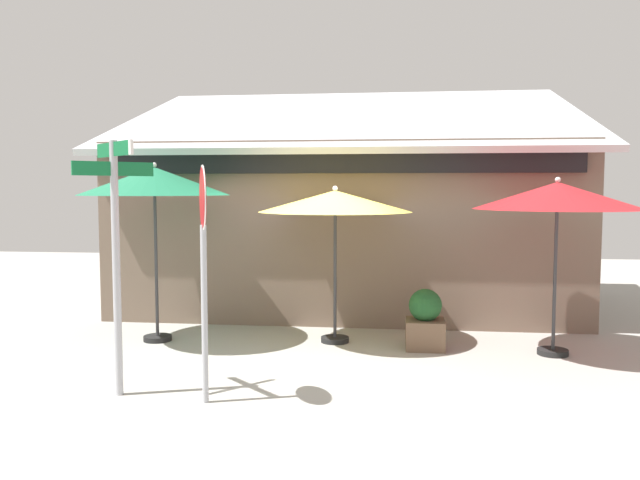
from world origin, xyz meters
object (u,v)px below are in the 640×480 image
patio_umbrella_forest_green_left (154,182)px  patio_umbrella_crimson_right (557,197)px  sidewalk_planter (425,321)px  street_sign_post (116,239)px  patio_umbrella_mustard_center (335,203)px  stop_sign (203,240)px

patio_umbrella_forest_green_left → patio_umbrella_crimson_right: (6.01, -0.14, -0.21)m
patio_umbrella_crimson_right → sidewalk_planter: 2.62m
street_sign_post → sidewalk_planter: street_sign_post is taller
patio_umbrella_forest_green_left → patio_umbrella_crimson_right: 6.01m
street_sign_post → patio_umbrella_forest_green_left: bearing=101.8°
street_sign_post → patio_umbrella_mustard_center: street_sign_post is taller
stop_sign → patio_umbrella_forest_green_left: patio_umbrella_forest_green_left is taller
patio_umbrella_forest_green_left → patio_umbrella_crimson_right: size_ratio=1.09×
patio_umbrella_crimson_right → street_sign_post: bearing=-155.6°
stop_sign → sidewalk_planter: bearing=47.3°
stop_sign → patio_umbrella_crimson_right: stop_sign is taller
patio_umbrella_forest_green_left → sidewalk_planter: size_ratio=3.10×
patio_umbrella_mustard_center → sidewalk_planter: 2.26m
street_sign_post → patio_umbrella_forest_green_left: (-0.55, 2.62, 0.67)m
patio_umbrella_mustard_center → sidewalk_planter: (1.38, -0.24, -1.77)m
stop_sign → patio_umbrella_mustard_center: size_ratio=1.09×
patio_umbrella_forest_green_left → patio_umbrella_crimson_right: patio_umbrella_forest_green_left is taller
stop_sign → sidewalk_planter: 4.02m
street_sign_post → patio_umbrella_crimson_right: bearing=24.4°
patio_umbrella_crimson_right → sidewalk_planter: size_ratio=2.84×
patio_umbrella_forest_green_left → patio_umbrella_crimson_right: bearing=-1.4°
patio_umbrella_mustard_center → sidewalk_planter: size_ratio=2.70×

